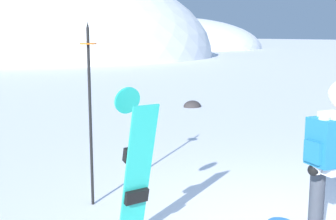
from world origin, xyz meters
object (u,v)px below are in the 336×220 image
rock_dark (192,107)px  spare_snowboard (136,167)px  snowboarder_main (335,165)px  piste_marker_near (90,104)px

rock_dark → spare_snowboard: bearing=-130.6°
snowboarder_main → piste_marker_near: 2.87m
snowboarder_main → rock_dark: bearing=61.7°
snowboarder_main → rock_dark: (4.23, 7.86, -0.92)m
snowboarder_main → piste_marker_near: piste_marker_near is taller
snowboarder_main → rock_dark: snowboarder_main is taller
spare_snowboard → piste_marker_near: piste_marker_near is taller
snowboarder_main → spare_snowboard: snowboarder_main is taller
piste_marker_near → rock_dark: 7.85m
snowboarder_main → spare_snowboard: (-1.43, 1.25, -0.10)m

